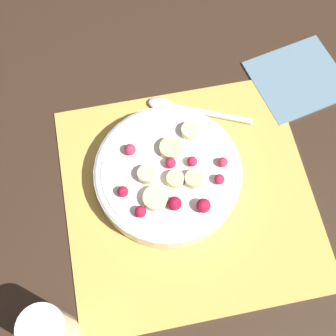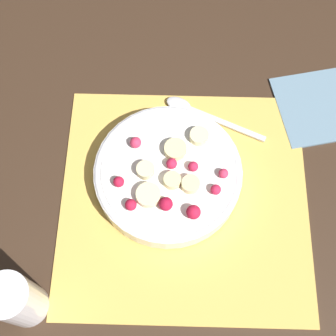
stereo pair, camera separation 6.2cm
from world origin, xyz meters
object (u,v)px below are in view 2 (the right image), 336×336
Objects in this scene: fruit_bowl at (168,174)px; spoon at (196,111)px; napkin at (323,105)px; drinking_glass at (17,300)px.

fruit_bowl is 1.34× the size of spoon.
napkin is (0.26, 0.14, -0.02)m from fruit_bowl.
drinking_glass is (-0.24, -0.32, 0.05)m from spoon.
spoon is at bearing 70.47° from fruit_bowl.
fruit_bowl is 0.13m from spoon.
fruit_bowl is 1.27× the size of napkin.
drinking_glass is 0.61× the size of napkin.
napkin is (0.46, 0.34, -0.05)m from drinking_glass.
fruit_bowl is 2.08× the size of drinking_glass.
napkin is (0.22, 0.02, -0.01)m from spoon.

